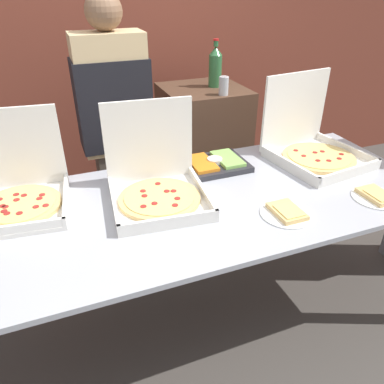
{
  "coord_description": "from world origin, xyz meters",
  "views": [
    {
      "loc": [
        -0.55,
        -1.41,
        1.76
      ],
      "look_at": [
        0.0,
        0.0,
        0.88
      ],
      "focal_mm": 35.0,
      "sensor_mm": 36.0,
      "label": 1
    }
  ],
  "objects_px": {
    "paper_plate_front_left": "(287,212)",
    "soda_can_silver": "(224,86)",
    "pizza_box_near_right": "(19,191)",
    "paper_plate_front_right": "(377,196)",
    "pizza_box_near_left": "(157,184)",
    "veggie_tray": "(215,164)",
    "soda_bottle": "(215,66)",
    "pizza_box_far_left": "(312,145)",
    "person_server_vest": "(116,127)"
  },
  "relations": [
    {
      "from": "soda_can_silver",
      "to": "veggie_tray",
      "type": "bearing_deg",
      "value": -118.74
    },
    {
      "from": "person_server_vest",
      "to": "pizza_box_near_right",
      "type": "bearing_deg",
      "value": 43.94
    },
    {
      "from": "pizza_box_far_left",
      "to": "veggie_tray",
      "type": "bearing_deg",
      "value": 162.75
    },
    {
      "from": "pizza_box_near_left",
      "to": "soda_bottle",
      "type": "bearing_deg",
      "value": 59.22
    },
    {
      "from": "soda_can_silver",
      "to": "paper_plate_front_left",
      "type": "bearing_deg",
      "value": -100.87
    },
    {
      "from": "paper_plate_front_left",
      "to": "pizza_box_near_left",
      "type": "bearing_deg",
      "value": 145.17
    },
    {
      "from": "pizza_box_far_left",
      "to": "paper_plate_front_left",
      "type": "xyz_separation_m",
      "value": [
        -0.46,
        -0.46,
        -0.07
      ]
    },
    {
      "from": "pizza_box_near_right",
      "to": "paper_plate_front_right",
      "type": "relative_size",
      "value": 2.07
    },
    {
      "from": "pizza_box_far_left",
      "to": "soda_can_silver",
      "type": "distance_m",
      "value": 0.76
    },
    {
      "from": "pizza_box_far_left",
      "to": "soda_can_silver",
      "type": "xyz_separation_m",
      "value": [
        -0.24,
        0.69,
        0.2
      ]
    },
    {
      "from": "veggie_tray",
      "to": "soda_bottle",
      "type": "relative_size",
      "value": 1.07
    },
    {
      "from": "paper_plate_front_left",
      "to": "soda_can_silver",
      "type": "bearing_deg",
      "value": 79.13
    },
    {
      "from": "paper_plate_front_right",
      "to": "veggie_tray",
      "type": "distance_m",
      "value": 0.83
    },
    {
      "from": "soda_bottle",
      "to": "soda_can_silver",
      "type": "relative_size",
      "value": 2.65
    },
    {
      "from": "pizza_box_far_left",
      "to": "veggie_tray",
      "type": "relative_size",
      "value": 1.53
    },
    {
      "from": "veggie_tray",
      "to": "paper_plate_front_left",
      "type": "bearing_deg",
      "value": -79.14
    },
    {
      "from": "soda_bottle",
      "to": "pizza_box_near_right",
      "type": "bearing_deg",
      "value": -147.65
    },
    {
      "from": "paper_plate_front_right",
      "to": "soda_bottle",
      "type": "distance_m",
      "value": 1.47
    },
    {
      "from": "pizza_box_near_left",
      "to": "soda_can_silver",
      "type": "xyz_separation_m",
      "value": [
        0.72,
        0.8,
        0.2
      ]
    },
    {
      "from": "pizza_box_near_right",
      "to": "soda_can_silver",
      "type": "relative_size",
      "value": 3.83
    },
    {
      "from": "paper_plate_front_left",
      "to": "soda_bottle",
      "type": "bearing_deg",
      "value": 79.37
    },
    {
      "from": "pizza_box_near_left",
      "to": "soda_can_silver",
      "type": "height_order",
      "value": "pizza_box_near_left"
    },
    {
      "from": "veggie_tray",
      "to": "soda_bottle",
      "type": "distance_m",
      "value": 0.96
    },
    {
      "from": "pizza_box_near_right",
      "to": "paper_plate_front_right",
      "type": "height_order",
      "value": "pizza_box_near_right"
    },
    {
      "from": "pizza_box_near_left",
      "to": "veggie_tray",
      "type": "relative_size",
      "value": 1.4
    },
    {
      "from": "pizza_box_near_right",
      "to": "pizza_box_near_left",
      "type": "height_order",
      "value": "pizza_box_near_left"
    },
    {
      "from": "paper_plate_front_right",
      "to": "person_server_vest",
      "type": "height_order",
      "value": "person_server_vest"
    },
    {
      "from": "paper_plate_front_left",
      "to": "person_server_vest",
      "type": "height_order",
      "value": "person_server_vest"
    },
    {
      "from": "pizza_box_near_right",
      "to": "pizza_box_near_left",
      "type": "distance_m",
      "value": 0.63
    },
    {
      "from": "paper_plate_front_right",
      "to": "paper_plate_front_left",
      "type": "relative_size",
      "value": 0.97
    },
    {
      "from": "pizza_box_near_left",
      "to": "paper_plate_front_left",
      "type": "relative_size",
      "value": 2.06
    },
    {
      "from": "pizza_box_near_left",
      "to": "veggie_tray",
      "type": "height_order",
      "value": "pizza_box_near_left"
    },
    {
      "from": "pizza_box_far_left",
      "to": "paper_plate_front_right",
      "type": "distance_m",
      "value": 0.5
    },
    {
      "from": "pizza_box_near_left",
      "to": "soda_can_silver",
      "type": "distance_m",
      "value": 1.09
    },
    {
      "from": "paper_plate_front_left",
      "to": "soda_can_silver",
      "type": "height_order",
      "value": "soda_can_silver"
    },
    {
      "from": "pizza_box_far_left",
      "to": "paper_plate_front_left",
      "type": "bearing_deg",
      "value": -143.2
    },
    {
      "from": "pizza_box_near_right",
      "to": "pizza_box_near_left",
      "type": "relative_size",
      "value": 0.97
    },
    {
      "from": "pizza_box_far_left",
      "to": "veggie_tray",
      "type": "height_order",
      "value": "pizza_box_far_left"
    },
    {
      "from": "pizza_box_near_right",
      "to": "veggie_tray",
      "type": "xyz_separation_m",
      "value": [
        1.0,
        0.04,
        -0.05
      ]
    },
    {
      "from": "soda_can_silver",
      "to": "pizza_box_far_left",
      "type": "bearing_deg",
      "value": -70.53
    },
    {
      "from": "pizza_box_near_right",
      "to": "paper_plate_front_right",
      "type": "xyz_separation_m",
      "value": [
        1.58,
        -0.55,
        -0.06
      ]
    },
    {
      "from": "veggie_tray",
      "to": "pizza_box_near_right",
      "type": "bearing_deg",
      "value": -177.61
    },
    {
      "from": "paper_plate_front_left",
      "to": "veggie_tray",
      "type": "bearing_deg",
      "value": 100.86
    },
    {
      "from": "veggie_tray",
      "to": "person_server_vest",
      "type": "relative_size",
      "value": 0.21
    },
    {
      "from": "veggie_tray",
      "to": "soda_can_silver",
      "type": "xyz_separation_m",
      "value": [
        0.33,
        0.59,
        0.26
      ]
    },
    {
      "from": "pizza_box_near_right",
      "to": "soda_bottle",
      "type": "distance_m",
      "value": 1.64
    },
    {
      "from": "paper_plate_front_right",
      "to": "soda_bottle",
      "type": "xyz_separation_m",
      "value": [
        -0.22,
        1.41,
        0.35
      ]
    },
    {
      "from": "veggie_tray",
      "to": "soda_bottle",
      "type": "xyz_separation_m",
      "value": [
        0.36,
        0.82,
        0.34
      ]
    },
    {
      "from": "soda_can_silver",
      "to": "pizza_box_near_right",
      "type": "bearing_deg",
      "value": -154.33
    },
    {
      "from": "pizza_box_near_right",
      "to": "person_server_vest",
      "type": "bearing_deg",
      "value": 50.15
    }
  ]
}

